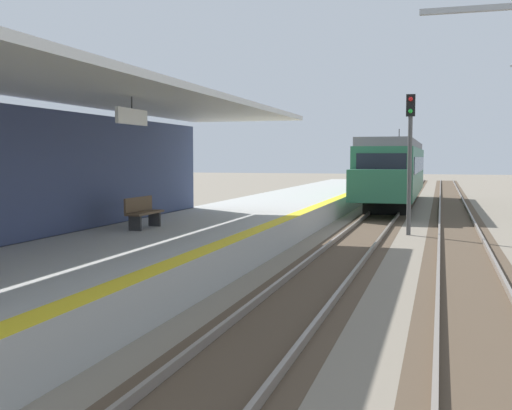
% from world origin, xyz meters
% --- Properties ---
extents(station_platform, '(5.00, 80.00, 0.91)m').
position_xyz_m(station_platform, '(-2.50, 16.00, 0.45)').
color(station_platform, '#A8A8A3').
rests_on(station_platform, ground).
extents(track_pair_nearest_platform, '(2.34, 120.00, 0.16)m').
position_xyz_m(track_pair_nearest_platform, '(1.90, 20.00, 0.05)').
color(track_pair_nearest_platform, '#4C3D2D').
rests_on(track_pair_nearest_platform, ground).
extents(track_pair_middle, '(2.34, 120.00, 0.16)m').
position_xyz_m(track_pair_middle, '(5.30, 20.00, 0.05)').
color(track_pair_middle, '#4C3D2D').
rests_on(track_pair_middle, ground).
extents(approaching_train, '(2.93, 19.60, 4.76)m').
position_xyz_m(approaching_train, '(1.90, 37.33, 2.18)').
color(approaching_train, '#286647').
rests_on(approaching_train, ground).
extents(rail_signal_post, '(0.32, 0.34, 5.20)m').
position_xyz_m(rail_signal_post, '(3.48, 22.79, 3.19)').
color(rail_signal_post, '#4C4C4C').
rests_on(rail_signal_post, ground).
extents(platform_bench, '(0.45, 1.60, 0.88)m').
position_xyz_m(platform_bench, '(-3.43, 14.84, 1.37)').
color(platform_bench, brown).
rests_on(platform_bench, station_platform).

